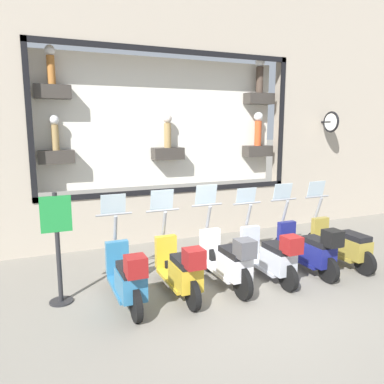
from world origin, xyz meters
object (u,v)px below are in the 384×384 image
at_px(scooter_yellow_4, 180,269).
at_px(scooter_teal_5, 127,277).
at_px(scooter_olive_0, 342,244).
at_px(scooter_silver_2, 271,255).
at_px(scooter_white_3, 228,260).
at_px(shop_sign_post, 58,244).
at_px(scooter_navy_1, 310,249).

bearing_deg(scooter_yellow_4, scooter_teal_5, 89.86).
relative_size(scooter_olive_0, scooter_silver_2, 1.00).
distance_m(scooter_white_3, scooter_yellow_4, 0.86).
relative_size(scooter_silver_2, scooter_yellow_4, 1.00).
bearing_deg(shop_sign_post, scooter_teal_5, -119.08).
height_order(scooter_silver_2, scooter_yellow_4, scooter_yellow_4).
height_order(scooter_silver_2, scooter_white_3, scooter_white_3).
xyz_separation_m(scooter_olive_0, shop_sign_post, (0.46, 5.22, 0.52)).
distance_m(scooter_navy_1, shop_sign_post, 4.42).
bearing_deg(scooter_teal_5, scooter_yellow_4, -90.14).
xyz_separation_m(scooter_yellow_4, shop_sign_post, (0.52, 1.79, 0.48)).
height_order(scooter_white_3, scooter_teal_5, scooter_white_3).
xyz_separation_m(scooter_silver_2, scooter_white_3, (0.02, 0.86, 0.03)).
distance_m(scooter_teal_5, shop_sign_post, 1.16).
xyz_separation_m(scooter_olive_0, scooter_silver_2, (-0.07, 1.72, 0.04)).
xyz_separation_m(scooter_silver_2, scooter_teal_5, (0.01, 2.58, 0.01)).
bearing_deg(scooter_white_3, scooter_silver_2, -91.03).
relative_size(scooter_navy_1, scooter_silver_2, 1.00).
distance_m(scooter_silver_2, scooter_teal_5, 2.58).
bearing_deg(scooter_silver_2, scooter_olive_0, -87.77).
relative_size(scooter_silver_2, scooter_teal_5, 1.00).
relative_size(scooter_teal_5, shop_sign_post, 1.04).
bearing_deg(scooter_navy_1, scooter_silver_2, 90.18).
height_order(scooter_white_3, shop_sign_post, shop_sign_post).
bearing_deg(scooter_white_3, scooter_navy_1, -90.43).
distance_m(scooter_white_3, shop_sign_post, 2.73).
height_order(scooter_olive_0, scooter_silver_2, scooter_olive_0).
bearing_deg(shop_sign_post, scooter_olive_0, -95.00).
bearing_deg(scooter_teal_5, shop_sign_post, 60.92).
bearing_deg(scooter_silver_2, scooter_navy_1, -89.82).
relative_size(scooter_silver_2, scooter_white_3, 0.99).
distance_m(scooter_yellow_4, shop_sign_post, 1.92).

